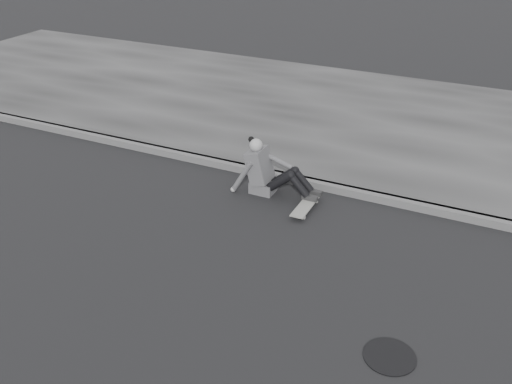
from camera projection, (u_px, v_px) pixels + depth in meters
ground at (281, 289)px, 6.76m from camera, size 80.00×80.00×0.00m
curb at (348, 191)px, 8.77m from camera, size 24.00×0.16×0.12m
sidewalk at (394, 124)px, 11.16m from camera, size 24.00×6.00×0.12m
manhole at (390, 356)px, 5.79m from camera, size 0.54×0.54×0.01m
skateboard at (306, 206)px, 8.35m from camera, size 0.20×0.78×0.09m
seated_woman at (267, 171)px, 8.68m from camera, size 1.38×0.46×0.88m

